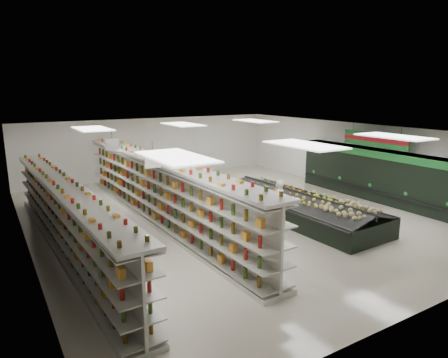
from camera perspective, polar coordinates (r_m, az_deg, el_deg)
floor at (r=15.43m, az=0.81°, el=-5.07°), size 16.00×16.00×0.00m
ceiling at (r=14.77m, az=0.84°, el=6.84°), size 14.00×16.00×0.02m
wall_back at (r=22.11m, az=-10.28°, el=4.40°), size 14.00×0.02×3.20m
wall_front at (r=9.51m, az=27.63°, el=-7.87°), size 14.00×0.02×3.20m
wall_left at (r=12.85m, az=-26.69°, el=-2.67°), size 0.02×16.00×3.20m
wall_right at (r=19.59m, az=18.47°, el=2.91°), size 0.02×16.00×3.20m
produce_wall_case at (r=18.37m, az=20.98°, el=0.96°), size 0.93×8.00×2.20m
aisle_sign_near at (r=11.36m, az=-10.12°, el=2.59°), size 0.52×0.06×0.75m
aisle_sign_far at (r=15.12m, az=-15.67°, el=4.79°), size 0.52×0.06×0.75m
hortifruti_banner at (r=17.93m, az=20.77°, el=5.28°), size 0.12×3.20×0.95m
gondola_left at (r=12.66m, az=-21.55°, el=-5.54°), size 1.35×11.82×2.04m
gondola_center at (r=14.52m, az=-9.24°, el=-2.00°), size 1.39×13.38×2.32m
produce_island at (r=15.16m, az=10.58°, el=-3.78°), size 2.73×6.90×1.02m
soda_endcap at (r=19.98m, az=-9.61°, el=1.02°), size 1.31×1.01×1.50m
shopper_main at (r=14.14m, az=7.71°, el=-3.36°), size 0.72×0.64×1.65m
shopper_background at (r=18.36m, az=-14.66°, el=-0.22°), size 0.48×0.74×1.47m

